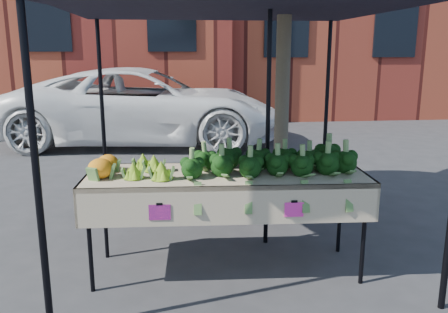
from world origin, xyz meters
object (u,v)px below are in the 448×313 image
table (226,222)px  vehicle (141,3)px  canopy (231,109)px  street_tree (284,16)px

table → vehicle: vehicle is taller
table → canopy: bearing=79.5°
canopy → vehicle: 5.66m
street_tree → canopy: bearing=-137.9°
table → canopy: (0.12, 0.64, 0.92)m
vehicle → street_tree: 5.12m
table → vehicle: bearing=99.8°
canopy → vehicle: (-1.15, 5.34, 1.48)m
vehicle → canopy: bearing=-161.5°
vehicle → street_tree: bearing=-153.0°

